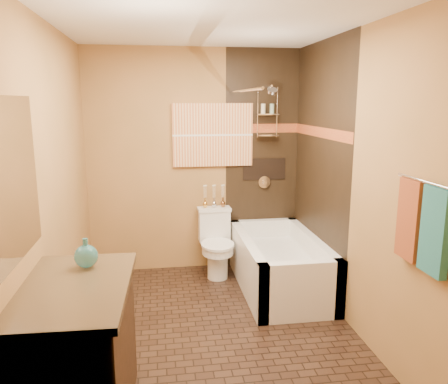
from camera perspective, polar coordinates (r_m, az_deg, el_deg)
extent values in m
plane|color=black|center=(3.92, -1.55, -17.55)|extent=(3.00, 3.00, 0.00)
cube|color=#AF7843|center=(3.55, -21.27, 0.08)|extent=(0.02, 3.00, 2.50)
cube|color=#AF7843|center=(3.82, 16.52, 1.18)|extent=(0.02, 3.00, 2.50)
cube|color=#AF7843|center=(4.96, -3.79, 3.97)|extent=(2.40, 0.02, 2.50)
cube|color=#AF7843|center=(2.05, 3.54, -7.27)|extent=(2.40, 0.02, 2.50)
plane|color=silver|center=(3.47, -1.79, 21.39)|extent=(3.00, 3.00, 0.00)
cube|color=black|center=(5.07, 5.00, 4.12)|extent=(0.85, 0.01, 2.50)
cube|color=black|center=(4.49, 12.35, 2.92)|extent=(0.01, 1.50, 2.50)
cube|color=maroon|center=(5.03, 5.10, 8.29)|extent=(0.85, 0.01, 0.10)
cube|color=maroon|center=(4.45, 12.44, 7.63)|extent=(0.01, 1.50, 0.10)
cube|color=black|center=(5.08, 5.27, 3.00)|extent=(0.50, 0.01, 0.25)
cylinder|color=silver|center=(4.90, 5.86, 13.57)|extent=(0.02, 0.26, 0.02)
cylinder|color=silver|center=(4.75, 6.31, 13.02)|extent=(0.11, 0.11, 0.09)
cylinder|color=silver|center=(5.09, 5.28, 1.30)|extent=(0.14, 0.02, 0.14)
cylinder|color=silver|center=(4.23, 2.53, 13.11)|extent=(0.03, 1.55, 0.03)
cylinder|color=silver|center=(2.86, 24.71, 1.24)|extent=(0.02, 0.55, 0.02)
cube|color=#1E6766|center=(2.82, 25.85, -4.65)|extent=(0.05, 0.22, 0.52)
cube|color=maroon|center=(3.03, 23.09, -3.34)|extent=(0.05, 0.22, 0.52)
cube|color=#D36231|center=(4.92, -1.48, 7.44)|extent=(0.90, 0.04, 0.70)
cube|color=white|center=(2.55, -26.16, 1.10)|extent=(0.01, 1.00, 0.90)
cube|color=white|center=(4.01, 10.06, -12.67)|extent=(0.80, 0.10, 0.55)
cube|color=white|center=(5.26, 5.17, -6.52)|extent=(0.80, 0.10, 0.55)
cube|color=white|center=(4.54, 2.95, -9.49)|extent=(0.10, 1.50, 0.55)
cube|color=white|center=(4.73, 11.40, -8.85)|extent=(0.10, 1.50, 0.55)
cube|color=white|center=(4.66, 7.23, -10.34)|extent=(0.64, 1.34, 0.35)
cube|color=white|center=(5.02, -1.29, -4.42)|extent=(0.36, 0.17, 0.35)
cube|color=white|center=(4.97, -1.30, -2.25)|extent=(0.38, 0.19, 0.04)
cylinder|color=white|center=(4.87, -0.84, -9.22)|extent=(0.22, 0.22, 0.35)
cylinder|color=white|center=(4.82, -0.85, -7.46)|extent=(0.34, 0.34, 0.09)
cylinder|color=white|center=(4.80, -0.85, -6.88)|extent=(0.36, 0.36, 0.03)
cube|color=black|center=(2.86, -18.76, -20.21)|extent=(0.63, 0.99, 0.86)
cube|color=black|center=(2.66, -19.19, -11.87)|extent=(0.66, 1.05, 0.04)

